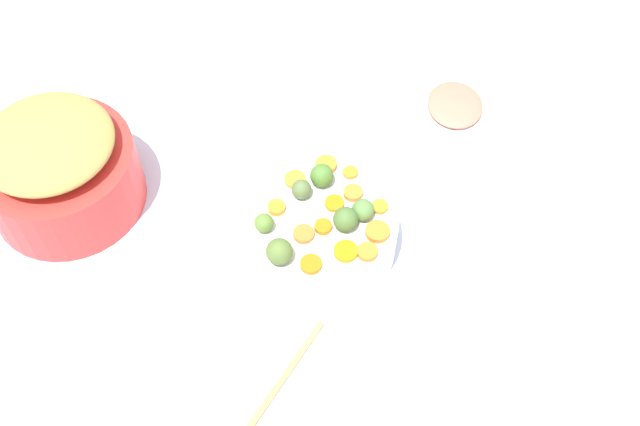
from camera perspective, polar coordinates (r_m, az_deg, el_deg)
The scene contains 25 objects.
tabletop at distance 1.32m, azimuth -2.38°, elevation -3.12°, with size 2.40×2.40×0.02m, color silver.
serving_bowl_carrots at distance 1.28m, azimuth -0.00°, elevation -1.38°, with size 0.26×0.26×0.09m, color white.
metal_pot at distance 1.40m, azimuth -18.66°, elevation 2.56°, with size 0.27×0.27×0.13m, color red.
stuffing_mound at distance 1.33m, azimuth -19.70°, elevation 4.94°, with size 0.22×0.22×0.06m, color #B09047.
carrot_slice_0 at distance 1.19m, azimuth -0.68°, elevation -3.84°, with size 0.03×0.03×0.01m, color orange.
carrot_slice_1 at distance 1.20m, azimuth 1.94°, elevation -2.86°, with size 0.04×0.04×0.01m, color orange.
carrot_slice_2 at distance 1.25m, azimuth 4.49°, elevation 0.48°, with size 0.03×0.03×0.01m, color orange.
carrot_slice_3 at distance 1.25m, azimuth 1.08°, elevation 0.73°, with size 0.03×0.03×0.01m, color orange.
carrot_slice_4 at distance 1.28m, azimuth -1.87°, elevation 2.51°, with size 0.04×0.04×0.01m, color orange.
carrot_slice_5 at distance 1.20m, azimuth 3.55°, elevation -2.91°, with size 0.03×0.03×0.01m, color orange.
carrot_slice_6 at distance 1.22m, azimuth 4.31°, elevation -1.40°, with size 0.04×0.04×0.01m, color orange.
carrot_slice_7 at distance 1.25m, azimuth -3.43°, elevation 0.33°, with size 0.03×0.03×0.01m, color orange.
carrot_slice_8 at distance 1.30m, azimuth 0.45°, elevation 3.60°, with size 0.04×0.04×0.01m, color orange.
carrot_slice_9 at distance 1.29m, azimuth 2.28°, elevation 3.04°, with size 0.03×0.03×0.01m, color orange.
carrot_slice_10 at distance 1.27m, azimuth 2.48°, elevation 1.51°, with size 0.03×0.03×0.01m, color orange.
carrot_slice_11 at distance 1.23m, azimuth 0.23°, elevation -1.03°, with size 0.03×0.03×0.01m, color orange.
carrot_slice_12 at distance 1.22m, azimuth -1.23°, elevation -1.58°, with size 0.03×0.03×0.01m, color orange.
brussels_sprout_0 at distance 1.27m, azimuth 0.13°, elevation 2.82°, with size 0.04×0.04×0.04m, color #4B782E.
brussels_sprout_1 at distance 1.25m, azimuth -1.40°, elevation 1.77°, with size 0.03×0.03×0.03m, color #556D3C.
brussels_sprout_2 at distance 1.18m, azimuth -3.05°, elevation -2.88°, with size 0.04×0.04×0.04m, color #577132.
brussels_sprout_3 at distance 1.22m, azimuth -4.19°, elevation -0.74°, with size 0.03×0.03×0.03m, color olive.
brussels_sprout_4 at distance 1.22m, azimuth 1.91°, elevation -0.46°, with size 0.04×0.04×0.04m, color #4B6D31.
brussels_sprout_5 at distance 1.23m, azimuth 3.22°, elevation 0.23°, with size 0.04×0.04×0.04m, color #57833E.
ham_plate at distance 1.52m, azimuth 9.04°, elevation 7.75°, with size 0.22×0.22×0.01m, color white.
ham_slice_main at distance 1.51m, azimuth 10.02°, elevation 7.96°, with size 0.12×0.11×0.02m, color #CF755C.
Camera 1 is at (-0.62, 0.31, 1.13)m, focal length 42.97 mm.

